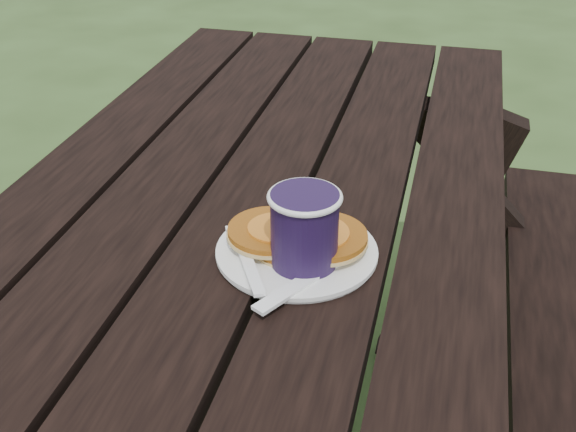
% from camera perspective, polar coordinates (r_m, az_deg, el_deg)
% --- Properties ---
extents(picnic_table, '(1.36, 1.80, 0.75)m').
position_cam_1_polar(picnic_table, '(1.27, -3.68, -15.74)').
color(picnic_table, black).
rests_on(picnic_table, ground).
extents(plate, '(0.23, 0.23, 0.01)m').
position_cam_1_polar(plate, '(0.96, 0.70, -2.91)').
color(plate, white).
rests_on(plate, picnic_table).
extents(pancake_stack, '(0.19, 0.12, 0.04)m').
position_cam_1_polar(pancake_stack, '(0.95, 0.79, -1.65)').
color(pancake_stack, '#9F5612').
rests_on(pancake_stack, plate).
extents(knife, '(0.11, 0.17, 0.00)m').
position_cam_1_polar(knife, '(0.90, 1.67, -4.93)').
color(knife, white).
rests_on(knife, plate).
extents(fork, '(0.10, 0.16, 0.01)m').
position_cam_1_polar(fork, '(0.90, -2.98, -4.23)').
color(fork, white).
rests_on(fork, plate).
extents(coffee_cup, '(0.09, 0.09, 0.11)m').
position_cam_1_polar(coffee_cup, '(0.90, 1.31, -0.96)').
color(coffee_cup, '#1D0F32').
rests_on(coffee_cup, picnic_table).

